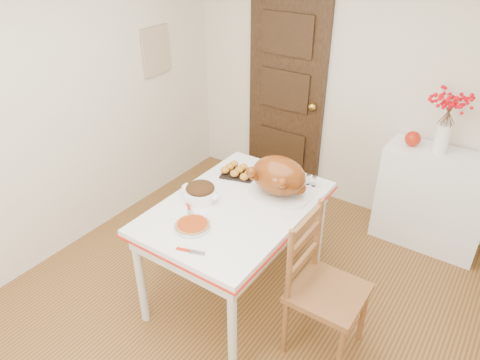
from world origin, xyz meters
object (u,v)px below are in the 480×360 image
Objects in this scene: pumpkin_pie at (192,225)px; sideboard at (432,199)px; kitchen_table at (236,250)px; turkey_platter at (279,178)px; chair_oak at (329,290)px.

sideboard is at bearing 59.30° from pumpkin_pie.
kitchen_table is at bearing 78.75° from pumpkin_pie.
turkey_platter is at bearing 56.49° from kitchen_table.
turkey_platter is (0.18, 0.28, 0.57)m from kitchen_table.
kitchen_table is at bearing -124.81° from sideboard.
pumpkin_pie is at bearing -107.80° from turkey_platter.
chair_oak is at bearing -27.49° from turkey_platter.
turkey_platter reaches higher than chair_oak.
pumpkin_pie reaches higher than kitchen_table.
sideboard is 1.62m from turkey_platter.
kitchen_table is 0.60m from pumpkin_pie.
kitchen_table is (-1.06, -1.52, -0.03)m from sideboard.
turkey_platter is at bearing 58.76° from chair_oak.
pumpkin_pie is (-0.08, -0.39, 0.44)m from kitchen_table.
sideboard is 2.27m from pumpkin_pie.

